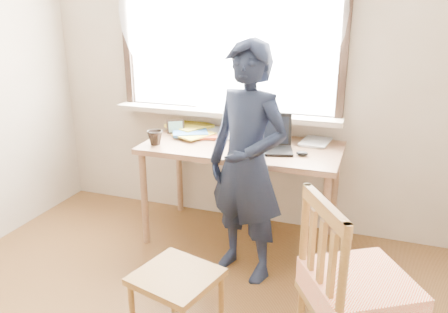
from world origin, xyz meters
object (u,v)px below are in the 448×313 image
(desk, at_px, (242,155))
(work_chair, at_px, (177,284))
(laptop, at_px, (267,141))
(mug_white, at_px, (241,134))
(person, at_px, (247,164))
(side_chair, at_px, (355,293))
(mug_dark, at_px, (155,138))

(desk, xyz_separation_m, work_chair, (0.01, -1.17, -0.34))
(laptop, xyz_separation_m, mug_white, (-0.25, 0.17, -0.01))
(desk, relative_size, person, 0.92)
(side_chair, bearing_deg, person, 134.21)
(mug_white, bearing_deg, laptop, -33.84)
(person, bearing_deg, laptop, 105.30)
(desk, relative_size, mug_white, 12.52)
(mug_dark, relative_size, side_chair, 0.12)
(mug_white, relative_size, person, 0.07)
(mug_white, height_order, work_chair, mug_white)
(mug_dark, distance_m, person, 0.80)
(mug_dark, relative_size, person, 0.07)
(work_chair, height_order, person, person)
(laptop, bearing_deg, desk, 170.85)
(desk, bearing_deg, mug_dark, -161.14)
(mug_dark, height_order, work_chair, mug_dark)
(laptop, relative_size, mug_white, 3.59)
(desk, height_order, work_chair, desk)
(laptop, relative_size, work_chair, 0.85)
(work_chair, bearing_deg, person, 78.55)
(mug_white, relative_size, mug_dark, 1.01)
(laptop, bearing_deg, mug_white, 146.16)
(laptop, xyz_separation_m, person, (-0.03, -0.39, -0.05))
(mug_dark, distance_m, side_chair, 1.82)
(work_chair, height_order, side_chair, side_chair)
(desk, distance_m, laptop, 0.24)
(side_chair, bearing_deg, laptop, 121.62)
(mug_dark, height_order, person, person)
(laptop, bearing_deg, side_chair, -58.38)
(mug_white, bearing_deg, person, -68.56)
(mug_dark, bearing_deg, desk, 18.86)
(mug_white, distance_m, work_chair, 1.39)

